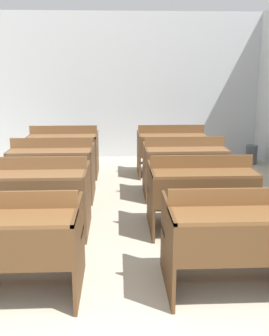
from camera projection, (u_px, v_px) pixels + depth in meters
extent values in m
cube|color=silver|center=(110.00, 87.00, 7.97)|extent=(6.22, 0.06, 2.90)
cube|color=#53361D|center=(79.00, 249.00, 3.20)|extent=(0.03, 0.78, 0.73)
cube|color=brown|center=(5.00, 200.00, 3.03)|extent=(1.13, 0.02, 0.14)
cube|color=brown|center=(17.00, 233.00, 3.39)|extent=(1.13, 0.30, 0.03)
cube|color=#53361D|center=(19.00, 260.00, 3.46)|extent=(1.08, 0.04, 0.04)
cube|color=#52351C|center=(168.00, 247.00, 3.23)|extent=(0.03, 0.78, 0.73)
cube|color=brown|center=(245.00, 215.00, 2.97)|extent=(1.13, 0.37, 0.03)
cube|color=#52351C|center=(251.00, 247.00, 2.84)|extent=(1.08, 0.02, 0.33)
cube|color=brown|center=(239.00, 197.00, 3.11)|extent=(1.13, 0.02, 0.14)
cube|color=brown|center=(226.00, 229.00, 3.47)|extent=(1.13, 0.30, 0.03)
cube|color=#52351C|center=(225.00, 256.00, 3.53)|extent=(1.08, 0.04, 0.04)
cube|color=brown|center=(87.00, 200.00, 4.40)|extent=(0.03, 0.78, 0.73)
cube|color=brown|center=(32.00, 175.00, 4.09)|extent=(1.13, 0.37, 0.03)
cube|color=brown|center=(29.00, 196.00, 3.97)|extent=(1.08, 0.02, 0.33)
cube|color=brown|center=(35.00, 163.00, 4.24)|extent=(1.13, 0.02, 0.14)
cube|color=brown|center=(41.00, 190.00, 4.60)|extent=(1.13, 0.30, 0.03)
cube|color=brown|center=(43.00, 211.00, 4.66)|extent=(1.08, 0.04, 0.04)
cube|color=#53361D|center=(151.00, 199.00, 4.43)|extent=(0.03, 0.78, 0.73)
cube|color=#53361D|center=(247.00, 198.00, 4.48)|extent=(0.03, 0.78, 0.73)
cube|color=brown|center=(205.00, 173.00, 4.16)|extent=(1.13, 0.37, 0.03)
cube|color=#53361D|center=(208.00, 194.00, 4.04)|extent=(1.08, 0.02, 0.33)
cube|color=brown|center=(202.00, 162.00, 4.31)|extent=(1.13, 0.02, 0.14)
cube|color=brown|center=(195.00, 188.00, 4.67)|extent=(1.13, 0.30, 0.03)
cube|color=#53361D|center=(195.00, 209.00, 4.73)|extent=(1.08, 0.04, 0.04)
cube|color=brown|center=(14.00, 173.00, 5.54)|extent=(0.03, 0.78, 0.73)
cube|color=brown|center=(93.00, 172.00, 5.58)|extent=(0.03, 0.78, 0.73)
cube|color=brown|center=(50.00, 151.00, 5.27)|extent=(1.13, 0.37, 0.03)
cube|color=brown|center=(48.00, 167.00, 5.15)|extent=(1.08, 0.02, 0.33)
cube|color=brown|center=(52.00, 143.00, 5.42)|extent=(1.13, 0.02, 0.14)
cube|color=brown|center=(56.00, 166.00, 5.78)|extent=(1.13, 0.30, 0.03)
cube|color=brown|center=(57.00, 183.00, 5.84)|extent=(1.08, 0.04, 0.04)
cube|color=brown|center=(145.00, 171.00, 5.64)|extent=(0.03, 0.78, 0.73)
cube|color=brown|center=(221.00, 171.00, 5.68)|extent=(0.03, 0.78, 0.73)
cube|color=brown|center=(187.00, 150.00, 5.37)|extent=(1.13, 0.37, 0.03)
cube|color=brown|center=(189.00, 166.00, 5.25)|extent=(1.08, 0.02, 0.33)
cube|color=brown|center=(185.00, 142.00, 5.52)|extent=(1.13, 0.02, 0.14)
cube|color=brown|center=(181.00, 164.00, 5.88)|extent=(1.13, 0.30, 0.03)
cube|color=brown|center=(180.00, 181.00, 5.94)|extent=(1.08, 0.04, 0.04)
cube|color=brown|center=(32.00, 155.00, 6.73)|extent=(0.03, 0.78, 0.73)
cube|color=brown|center=(97.00, 154.00, 6.78)|extent=(0.03, 0.78, 0.73)
cube|color=brown|center=(62.00, 136.00, 6.47)|extent=(1.13, 0.37, 0.03)
cube|color=brown|center=(61.00, 149.00, 6.35)|extent=(1.08, 0.02, 0.33)
cube|color=brown|center=(63.00, 130.00, 6.61)|extent=(1.13, 0.02, 0.14)
cube|color=brown|center=(66.00, 149.00, 6.97)|extent=(1.13, 0.30, 0.03)
cube|color=brown|center=(67.00, 164.00, 7.04)|extent=(1.08, 0.04, 0.04)
cube|color=brown|center=(139.00, 154.00, 6.81)|extent=(0.03, 0.78, 0.73)
cube|color=brown|center=(202.00, 153.00, 6.86)|extent=(0.03, 0.78, 0.73)
cube|color=brown|center=(173.00, 136.00, 6.55)|extent=(1.13, 0.37, 0.03)
cube|color=brown|center=(174.00, 148.00, 6.42)|extent=(1.08, 0.02, 0.33)
cube|color=brown|center=(171.00, 129.00, 6.69)|extent=(1.13, 0.02, 0.14)
cube|color=brown|center=(169.00, 148.00, 7.05)|extent=(1.13, 0.30, 0.03)
cube|color=brown|center=(168.00, 163.00, 7.12)|extent=(1.08, 0.04, 0.04)
cylinder|color=#474C51|center=(251.00, 155.00, 7.64)|extent=(0.22, 0.22, 0.36)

